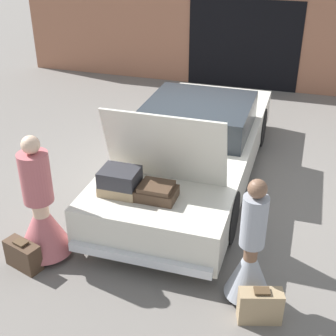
{
  "coord_description": "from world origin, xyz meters",
  "views": [
    {
      "loc": [
        1.67,
        -6.82,
        4.0
      ],
      "look_at": [
        0.0,
        -1.43,
        0.92
      ],
      "focal_mm": 50.0,
      "sensor_mm": 36.0,
      "label": 1
    }
  ],
  "objects_px": {
    "person_left": "(42,216)",
    "suitcase_beside_left_person": "(23,255)",
    "car": "(193,147)",
    "person_right": "(250,259)",
    "suitcase_beside_right_person": "(260,306)"
  },
  "relations": [
    {
      "from": "person_right",
      "to": "suitcase_beside_left_person",
      "type": "relative_size",
      "value": 3.04
    },
    {
      "from": "person_left",
      "to": "suitcase_beside_left_person",
      "type": "bearing_deg",
      "value": -30.5
    },
    {
      "from": "suitcase_beside_left_person",
      "to": "suitcase_beside_right_person",
      "type": "relative_size",
      "value": 1.02
    },
    {
      "from": "car",
      "to": "suitcase_beside_left_person",
      "type": "height_order",
      "value": "car"
    },
    {
      "from": "person_left",
      "to": "suitcase_beside_left_person",
      "type": "relative_size",
      "value": 3.28
    },
    {
      "from": "car",
      "to": "person_right",
      "type": "bearing_deg",
      "value": -62.83
    },
    {
      "from": "person_left",
      "to": "person_right",
      "type": "height_order",
      "value": "person_left"
    },
    {
      "from": "person_left",
      "to": "suitcase_beside_left_person",
      "type": "distance_m",
      "value": 0.55
    },
    {
      "from": "suitcase_beside_left_person",
      "to": "suitcase_beside_right_person",
      "type": "xyz_separation_m",
      "value": [
        2.99,
        -0.0,
        0.02
      ]
    },
    {
      "from": "person_left",
      "to": "person_right",
      "type": "distance_m",
      "value": 2.66
    },
    {
      "from": "suitcase_beside_left_person",
      "to": "suitcase_beside_right_person",
      "type": "bearing_deg",
      "value": -0.08
    },
    {
      "from": "person_left",
      "to": "person_right",
      "type": "bearing_deg",
      "value": 82.6
    },
    {
      "from": "suitcase_beside_right_person",
      "to": "suitcase_beside_left_person",
      "type": "bearing_deg",
      "value": 179.92
    },
    {
      "from": "person_right",
      "to": "suitcase_beside_left_person",
      "type": "height_order",
      "value": "person_right"
    },
    {
      "from": "person_right",
      "to": "suitcase_beside_right_person",
      "type": "distance_m",
      "value": 0.52
    }
  ]
}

